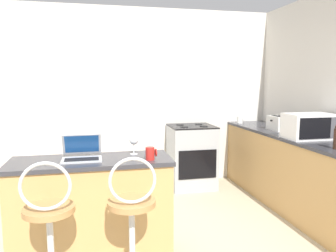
% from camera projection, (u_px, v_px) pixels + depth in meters
% --- Properties ---
extents(wall_back, '(12.00, 0.06, 2.60)m').
position_uv_depth(wall_back, '(123.00, 98.00, 4.80)').
color(wall_back, silver).
rests_on(wall_back, ground_plane).
extents(breakfast_bar, '(1.32, 0.51, 0.91)m').
position_uv_depth(breakfast_bar, '(93.00, 212.00, 2.76)').
color(breakfast_bar, tan).
rests_on(breakfast_bar, ground_plane).
extents(counter_right, '(0.62, 3.31, 0.91)m').
position_uv_depth(counter_right, '(309.00, 178.00, 3.72)').
color(counter_right, tan).
rests_on(counter_right, ground_plane).
extents(bar_stool_near, '(0.40, 0.40, 1.05)m').
position_uv_depth(bar_stool_near, '(50.00, 239.00, 2.19)').
color(bar_stool_near, silver).
rests_on(bar_stool_near, ground_plane).
extents(bar_stool_far, '(0.40, 0.40, 1.05)m').
position_uv_depth(bar_stool_far, '(132.00, 231.00, 2.31)').
color(bar_stool_far, silver).
rests_on(bar_stool_far, ground_plane).
extents(laptop, '(0.32, 0.28, 0.20)m').
position_uv_depth(laptop, '(82.00, 153.00, 2.72)').
color(laptop, '#B7BABF').
rests_on(laptop, breakfast_bar).
extents(microwave, '(0.53, 0.33, 0.28)m').
position_uv_depth(microwave, '(310.00, 126.00, 3.65)').
color(microwave, white).
rests_on(microwave, counter_right).
extents(toaster, '(0.26, 0.30, 0.19)m').
position_uv_depth(toaster, '(280.00, 123.00, 4.28)').
color(toaster, silver).
rests_on(toaster, counter_right).
extents(stove_range, '(0.64, 0.60, 0.92)m').
position_uv_depth(stove_range, '(191.00, 156.00, 4.79)').
color(stove_range, '#9EA3A8').
rests_on(stove_range, ground_plane).
extents(wine_glass_short, '(0.08, 0.08, 0.17)m').
position_uv_depth(wine_glass_short, '(134.00, 141.00, 2.87)').
color(wine_glass_short, silver).
rests_on(wine_glass_short, breakfast_bar).
extents(mug_red, '(0.09, 0.07, 0.10)m').
position_uv_depth(mug_red, '(151.00, 153.00, 2.68)').
color(mug_red, red).
rests_on(mug_red, breakfast_bar).
extents(mug_white, '(0.10, 0.08, 0.10)m').
position_uv_depth(mug_white, '(240.00, 120.00, 4.99)').
color(mug_white, white).
rests_on(mug_white, counter_right).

